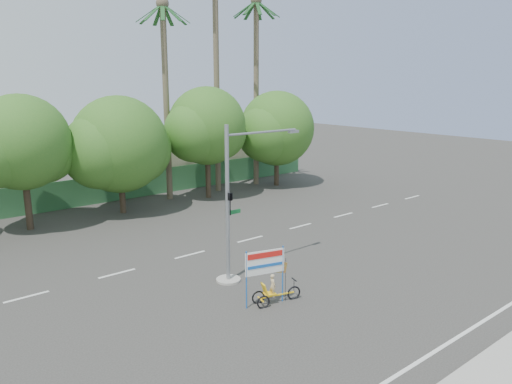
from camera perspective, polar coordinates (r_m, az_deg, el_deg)
ground at (r=21.67m, az=8.77°, el=-11.52°), size 120.00×120.00×0.00m
fence at (r=38.36m, az=-15.88°, el=0.48°), size 38.00×0.08×2.00m
building_right at (r=45.74m, az=-9.09°, el=3.77°), size 14.00×8.00×3.60m
tree_left at (r=32.16m, az=-25.27°, el=4.78°), size 6.66×5.60×8.07m
tree_center at (r=34.20m, az=-15.44°, el=4.95°), size 7.62×6.40×7.85m
tree_right at (r=37.51m, az=-5.67°, el=7.20°), size 6.90×5.80×8.36m
tree_far_right at (r=41.87m, az=2.35°, el=7.01°), size 7.38×6.20×7.94m
palm_tall at (r=39.76m, az=-4.57°, el=15.08°), size 3.73×3.79×17.45m
palm_mid at (r=42.17m, az=0.02°, el=13.54°), size 3.73×3.79×15.45m
palm_short at (r=37.31m, az=-10.32°, el=12.60°), size 3.73×3.79×14.45m
traffic_signal at (r=22.01m, az=-2.60°, el=-2.90°), size 4.72×1.10×7.00m
trike_billboard at (r=20.25m, az=1.62°, el=-10.15°), size 2.39×0.94×2.42m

